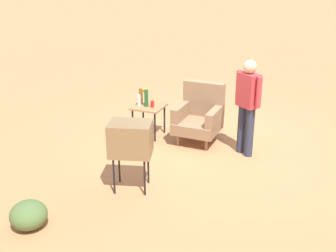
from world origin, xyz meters
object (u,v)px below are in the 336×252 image
object	(u,v)px
side_table	(149,110)
soda_can_red	(152,104)
flower_vase	(144,94)
bottle_tall_amber	(141,96)
armchair	(199,115)
tv_on_stand	(130,139)
bottle_short_clear	(139,100)
person_standing	(247,102)
bottle_wine_green	(146,98)

from	to	relation	value
side_table	soda_can_red	size ratio (longest dim) A/B	4.81
soda_can_red	flower_vase	bearing A→B (deg)	137.94
side_table	bottle_tall_amber	xyz separation A→B (m)	(-0.18, 0.05, 0.23)
armchair	bottle_tall_amber	xyz separation A→B (m)	(-1.13, -0.09, 0.24)
bottle_tall_amber	tv_on_stand	bearing A→B (deg)	-68.10
side_table	bottle_tall_amber	distance (m)	0.30
armchair	bottle_tall_amber	world-z (taller)	armchair
tv_on_stand	bottle_short_clear	bearing A→B (deg)	112.76
tv_on_stand	person_standing	size ratio (longest dim) A/B	0.63
bottle_short_clear	bottle_tall_amber	size ratio (longest dim) A/B	0.67
armchair	tv_on_stand	world-z (taller)	armchair
bottle_short_clear	side_table	bearing A→B (deg)	10.85
person_standing	side_table	bearing A→B (deg)	176.37
tv_on_stand	bottle_short_clear	world-z (taller)	tv_on_stand
side_table	bottle_short_clear	distance (m)	0.26
soda_can_red	flower_vase	xyz separation A→B (m)	(-0.29, 0.26, 0.09)
flower_vase	soda_can_red	bearing A→B (deg)	-42.06
bottle_short_clear	person_standing	bearing A→B (deg)	-2.36
side_table	flower_vase	world-z (taller)	flower_vase
tv_on_stand	bottle_wine_green	xyz separation A→B (m)	(-0.64, 1.89, -0.04)
person_standing	bottle_wine_green	xyz separation A→B (m)	(-1.89, 0.08, -0.19)
bottle_tall_amber	flower_vase	distance (m)	0.17
bottle_short_clear	flower_vase	size ratio (longest dim) A/B	0.75
soda_can_red	flower_vase	distance (m)	0.40
bottle_tall_amber	flower_vase	bearing A→B (deg)	95.40
person_standing	bottle_short_clear	size ratio (longest dim) A/B	8.20
tv_on_stand	flower_vase	xyz separation A→B (m)	(-0.81, 2.15, -0.05)
flower_vase	bottle_tall_amber	bearing A→B (deg)	-84.60
armchair	soda_can_red	size ratio (longest dim) A/B	8.69
soda_can_red	bottle_tall_amber	world-z (taller)	bottle_tall_amber
tv_on_stand	bottle_tall_amber	world-z (taller)	tv_on_stand
armchair	soda_can_red	xyz separation A→B (m)	(-0.85, -0.17, 0.15)
person_standing	soda_can_red	distance (m)	1.79
soda_can_red	flower_vase	size ratio (longest dim) A/B	0.46
armchair	tv_on_stand	distance (m)	2.11
armchair	bottle_short_clear	world-z (taller)	armchair
bottle_short_clear	bottle_wine_green	bearing A→B (deg)	-0.88
person_standing	bottle_wine_green	size ratio (longest dim) A/B	5.12
bottle_wine_green	armchair	bearing A→B (deg)	9.90
soda_can_red	bottle_wine_green	xyz separation A→B (m)	(-0.12, 0.00, 0.10)
side_table	bottle_wine_green	distance (m)	0.25
bottle_wine_green	flower_vase	world-z (taller)	bottle_wine_green
bottle_wine_green	bottle_short_clear	bearing A→B (deg)	179.12
side_table	tv_on_stand	xyz separation A→B (m)	(0.62, -1.93, 0.28)
armchair	bottle_wine_green	bearing A→B (deg)	-170.10
person_standing	bottle_wine_green	world-z (taller)	person_standing
side_table	bottle_wine_green	bearing A→B (deg)	-125.71
armchair	side_table	bearing A→B (deg)	-171.96
bottle_wine_green	tv_on_stand	bearing A→B (deg)	-71.21
armchair	side_table	size ratio (longest dim) A/B	1.81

